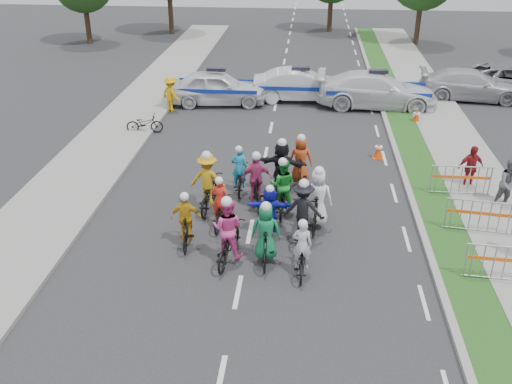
# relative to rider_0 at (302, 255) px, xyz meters

# --- Properties ---
(ground) EXTENTS (90.00, 90.00, 0.00)m
(ground) POSITION_rel_rider_0_xyz_m (-1.56, -1.00, -0.55)
(ground) COLOR #28282B
(ground) RESTS_ON ground
(curb_right) EXTENTS (0.20, 60.00, 0.12)m
(curb_right) POSITION_rel_rider_0_xyz_m (3.54, 4.00, -0.49)
(curb_right) COLOR gray
(curb_right) RESTS_ON ground
(grass_strip) EXTENTS (1.20, 60.00, 0.11)m
(grass_strip) POSITION_rel_rider_0_xyz_m (4.24, 4.00, -0.50)
(grass_strip) COLOR #1D4F19
(grass_strip) RESTS_ON ground
(sidewalk_right) EXTENTS (2.40, 60.00, 0.13)m
(sidewalk_right) POSITION_rel_rider_0_xyz_m (6.04, 4.00, -0.49)
(sidewalk_right) COLOR gray
(sidewalk_right) RESTS_ON ground
(sidewalk_left) EXTENTS (3.00, 60.00, 0.13)m
(sidewalk_left) POSITION_rel_rider_0_xyz_m (-8.06, 4.00, -0.49)
(sidewalk_left) COLOR gray
(sidewalk_left) RESTS_ON ground
(rider_0) EXTENTS (0.57, 1.63, 1.66)m
(rider_0) POSITION_rel_rider_0_xyz_m (0.00, 0.00, 0.00)
(rider_0) COLOR black
(rider_0) RESTS_ON ground
(rider_1) EXTENTS (0.80, 1.80, 1.88)m
(rider_1) POSITION_rel_rider_0_xyz_m (-0.97, 0.45, 0.18)
(rider_1) COLOR black
(rider_1) RESTS_ON ground
(rider_2) EXTENTS (0.95, 2.03, 2.00)m
(rider_2) POSITION_rel_rider_0_xyz_m (-2.00, 0.42, 0.18)
(rider_2) COLOR black
(rider_2) RESTS_ON ground
(rider_3) EXTENTS (0.89, 1.67, 1.72)m
(rider_3) POSITION_rel_rider_0_xyz_m (-3.26, 1.09, 0.11)
(rider_3) COLOR black
(rider_3) RESTS_ON ground
(rider_4) EXTENTS (1.15, 1.99, 1.98)m
(rider_4) POSITION_rel_rider_0_xyz_m (-0.01, 1.70, 0.21)
(rider_4) COLOR black
(rider_4) RESTS_ON ground
(rider_5) EXTENTS (1.34, 1.60, 1.67)m
(rider_5) POSITION_rel_rider_0_xyz_m (-0.97, 1.86, 0.16)
(rider_5) COLOR black
(rider_5) RESTS_ON ground
(rider_6) EXTENTS (0.69, 1.68, 1.68)m
(rider_6) POSITION_rel_rider_0_xyz_m (-2.48, 2.28, 0.00)
(rider_6) COLOR black
(rider_6) RESTS_ON ground
(rider_7) EXTENTS (0.92, 2.00, 2.05)m
(rider_7) POSITION_rel_rider_0_xyz_m (0.41, 2.44, 0.24)
(rider_7) COLOR black
(rider_7) RESTS_ON ground
(rider_8) EXTENTS (0.81, 1.89, 1.91)m
(rider_8) POSITION_rel_rider_0_xyz_m (-0.68, 3.30, 0.15)
(rider_8) COLOR black
(rider_8) RESTS_ON ground
(rider_9) EXTENTS (1.03, 1.91, 1.93)m
(rider_9) POSITION_rel_rider_0_xyz_m (-1.52, 3.65, 0.19)
(rider_9) COLOR black
(rider_9) RESTS_ON ground
(rider_10) EXTENTS (1.16, 2.03, 2.02)m
(rider_10) POSITION_rel_rider_0_xyz_m (-3.03, 3.34, 0.22)
(rider_10) COLOR black
(rider_10) RESTS_ON ground
(rider_11) EXTENTS (1.69, 2.01, 2.04)m
(rider_11) POSITION_rel_rider_0_xyz_m (-0.77, 4.57, 0.30)
(rider_11) COLOR black
(rider_11) RESTS_ON ground
(rider_12) EXTENTS (0.69, 1.69, 1.69)m
(rider_12) POSITION_rel_rider_0_xyz_m (-2.19, 4.68, 0.01)
(rider_12) COLOR black
(rider_12) RESTS_ON ground
(rider_13) EXTENTS (0.81, 1.84, 1.93)m
(rider_13) POSITION_rel_rider_0_xyz_m (-0.16, 5.31, 0.19)
(rider_13) COLOR black
(rider_13) RESTS_ON ground
(police_car_0) EXTENTS (4.99, 2.43, 1.64)m
(police_car_0) POSITION_rel_rider_0_xyz_m (-4.44, 14.14, 0.27)
(police_car_0) COLOR silver
(police_car_0) RESTS_ON ground
(police_car_1) EXTENTS (4.78, 1.96, 1.54)m
(police_car_1) POSITION_rel_rider_0_xyz_m (-0.40, 15.11, 0.22)
(police_car_1) COLOR silver
(police_car_1) RESTS_ON ground
(police_car_2) EXTENTS (5.80, 2.54, 1.66)m
(police_car_2) POSITION_rel_rider_0_xyz_m (3.27, 14.40, 0.28)
(police_car_2) COLOR silver
(police_car_2) RESTS_ON ground
(civilian_sedan) EXTENTS (5.25, 2.54, 1.47)m
(civilian_sedan) POSITION_rel_rider_0_xyz_m (8.10, 16.08, 0.18)
(civilian_sedan) COLOR #B6B7BC
(civilian_sedan) RESTS_ON ground
(spectator_1) EXTENTS (0.91, 0.76, 1.68)m
(spectator_1) POSITION_rel_rider_0_xyz_m (6.47, 4.28, 0.29)
(spectator_1) COLOR #5C5B61
(spectator_1) RESTS_ON ground
(spectator_2) EXTENTS (0.98, 0.57, 1.57)m
(spectator_2) POSITION_rel_rider_0_xyz_m (5.60, 5.61, 0.23)
(spectator_2) COLOR maroon
(spectator_2) RESTS_ON ground
(marshal_hiviz) EXTENTS (1.23, 1.12, 1.66)m
(marshal_hiviz) POSITION_rel_rider_0_xyz_m (-6.40, 12.81, 0.27)
(marshal_hiviz) COLOR #D79C0B
(marshal_hiviz) RESTS_ON ground
(barrier_0) EXTENTS (2.03, 0.64, 1.12)m
(barrier_0) POSITION_rel_rider_0_xyz_m (5.14, -0.01, 0.01)
(barrier_0) COLOR #A5A8AD
(barrier_0) RESTS_ON ground
(barrier_1) EXTENTS (2.05, 0.75, 1.12)m
(barrier_1) POSITION_rel_rider_0_xyz_m (5.14, 2.46, 0.01)
(barrier_1) COLOR #A5A8AD
(barrier_1) RESTS_ON ground
(barrier_2) EXTENTS (2.00, 0.50, 1.12)m
(barrier_2) POSITION_rel_rider_0_xyz_m (5.14, 4.94, 0.01)
(barrier_2) COLOR #A5A8AD
(barrier_2) RESTS_ON ground
(cone_0) EXTENTS (0.40, 0.40, 0.70)m
(cone_0) POSITION_rel_rider_0_xyz_m (2.79, 8.01, -0.21)
(cone_0) COLOR #F24C0C
(cone_0) RESTS_ON ground
(cone_1) EXTENTS (0.40, 0.40, 0.70)m
(cone_1) POSITION_rel_rider_0_xyz_m (4.87, 12.17, -0.21)
(cone_1) COLOR #F24C0C
(cone_1) RESTS_ON ground
(parked_bike) EXTENTS (1.61, 0.74, 0.82)m
(parked_bike) POSITION_rel_rider_0_xyz_m (-6.91, 9.89, -0.15)
(parked_bike) COLOR black
(parked_bike) RESTS_ON ground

